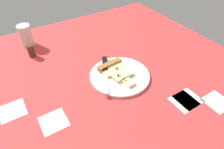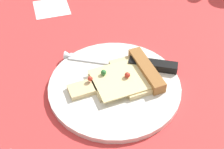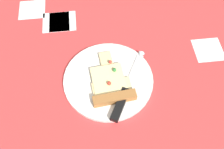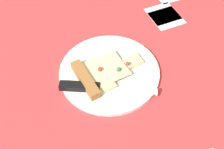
% 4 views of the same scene
% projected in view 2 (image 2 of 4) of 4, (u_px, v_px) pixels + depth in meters
% --- Properties ---
extents(ground_plane, '(1.21, 1.21, 0.03)m').
position_uv_depth(ground_plane, '(137.00, 88.00, 0.65)').
color(ground_plane, '#D13838').
rests_on(ground_plane, ground).
extents(plate, '(0.26, 0.26, 0.01)m').
position_uv_depth(plate, '(114.00, 85.00, 0.63)').
color(plate, white).
rests_on(plate, ground_plane).
extents(pizza_slice, '(0.12, 0.18, 0.02)m').
position_uv_depth(pizza_slice, '(126.00, 77.00, 0.63)').
color(pizza_slice, beige).
rests_on(pizza_slice, plate).
extents(knife, '(0.13, 0.22, 0.02)m').
position_uv_depth(knife, '(131.00, 63.00, 0.66)').
color(knife, silver).
rests_on(knife, plate).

